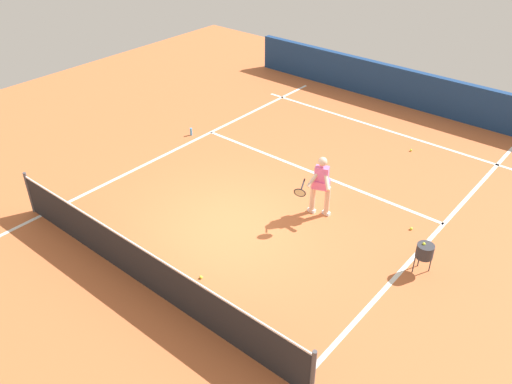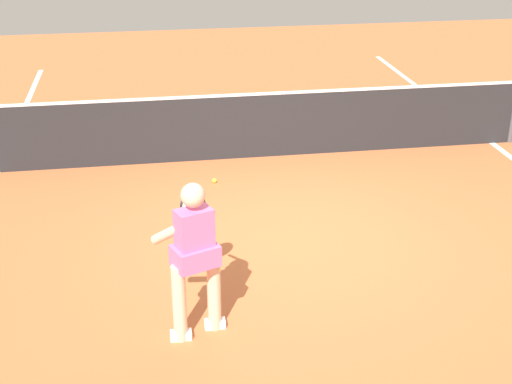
# 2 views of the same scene
# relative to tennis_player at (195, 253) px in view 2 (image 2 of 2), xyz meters

# --- Properties ---
(ground_plane) EXTENTS (24.73, 24.73, 0.00)m
(ground_plane) POSITION_rel_tennis_player_xyz_m (1.29, 1.77, -0.85)
(ground_plane) COLOR #C66638
(court_net) EXTENTS (8.35, 0.08, 1.10)m
(court_net) POSITION_rel_tennis_player_xyz_m (1.29, 4.39, -0.33)
(court_net) COLOR #4C4C51
(court_net) RESTS_ON ground
(tennis_player) EXTENTS (0.67, 1.11, 1.55)m
(tennis_player) POSITION_rel_tennis_player_xyz_m (0.00, 0.00, 0.00)
(tennis_player) COLOR beige
(tennis_player) RESTS_ON ground
(tennis_ball_mid) EXTENTS (0.07, 0.07, 0.07)m
(tennis_ball_mid) POSITION_rel_tennis_player_xyz_m (0.54, 3.51, -0.81)
(tennis_ball_mid) COLOR #D1E533
(tennis_ball_mid) RESTS_ON ground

